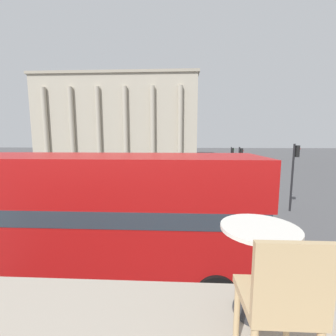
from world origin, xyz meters
TOP-DOWN VIEW (x-y plane):
  - double_decker_bus at (-2.56, 4.51)m, footprint 11.12×2.74m
  - cafe_dining_table at (1.25, -0.35)m, footprint 0.60×0.60m
  - cafe_chair_0 at (1.19, -0.87)m, footprint 0.40×0.40m
  - plaza_building_left at (-11.72, 47.37)m, footprint 31.88×16.85m
  - traffic_light_near at (7.61, 11.79)m, footprint 0.42×0.24m
  - traffic_light_mid at (5.73, 16.96)m, footprint 0.42×0.24m
  - traffic_light_far at (6.82, 24.59)m, footprint 0.42×0.24m
  - pedestrian_black at (1.54, 30.50)m, footprint 0.32×0.32m
  - pedestrian_red at (-6.31, 11.87)m, footprint 0.32×0.32m
  - pedestrian_grey at (-7.59, 31.49)m, footprint 0.32×0.32m
  - pedestrian_blue at (5.52, 33.93)m, footprint 0.32×0.32m

SIDE VIEW (x-z plane):
  - pedestrian_grey at x=-7.59m, z-range 0.12..1.78m
  - pedestrian_blue at x=5.52m, z-range 0.12..1.79m
  - pedestrian_red at x=-6.31m, z-range 0.13..1.86m
  - pedestrian_black at x=1.54m, z-range 0.14..1.88m
  - double_decker_bus at x=-2.56m, z-range 0.25..4.25m
  - traffic_light_far at x=6.82m, z-range 0.54..4.00m
  - traffic_light_mid at x=5.73m, z-range 0.58..4.33m
  - traffic_light_near at x=7.61m, z-range 0.62..4.79m
  - cafe_chair_0 at x=1.19m, z-range 3.16..4.07m
  - cafe_dining_table at x=1.25m, z-range 3.27..4.00m
  - plaza_building_left at x=-11.72m, z-range 0.00..16.58m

